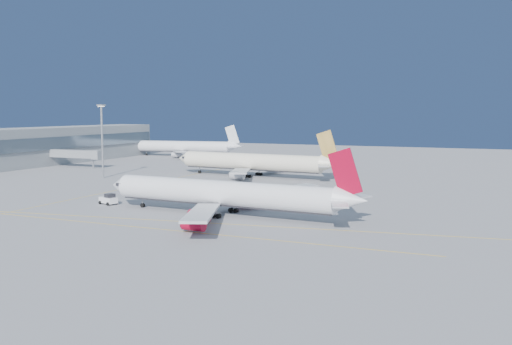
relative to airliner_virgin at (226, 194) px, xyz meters
name	(u,v)px	position (x,y,z in m)	size (l,w,h in m)	color
ground	(199,216)	(-4.77, -3.36, -4.52)	(500.00, 500.00, 0.00)	slate
terminal	(58,145)	(-119.70, 81.64, 2.99)	(18.40, 110.00, 15.00)	gray
jet_bridge	(78,154)	(-97.88, 68.64, 0.65)	(23.60, 3.60, 6.90)	gray
taxiway_lines	(156,207)	(-19.48, 2.99, -4.51)	(118.86, 140.00, 0.02)	#E2AD0C
airliner_virgin	(226,194)	(0.00, 0.00, 0.00)	(60.75, 54.48, 14.98)	white
airliner_etihad	(255,162)	(-22.87, 67.13, 0.35)	(61.33, 56.47, 16.00)	beige
airliner_third	(185,147)	(-87.90, 132.53, 0.13)	(57.13, 52.18, 15.35)	white
pushback_tug	(109,199)	(-31.64, 1.81, -3.33)	(5.06, 3.94, 2.57)	white
light_mast	(102,135)	(-66.99, 44.49, 9.55)	(2.06, 2.06, 23.84)	gray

